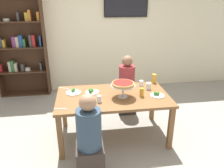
% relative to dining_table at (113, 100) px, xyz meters
% --- Properties ---
extents(ground_plane, '(12.00, 12.00, 0.00)m').
position_rel_dining_table_xyz_m(ground_plane, '(0.00, 0.00, -0.66)').
color(ground_plane, gray).
extents(rear_partition, '(8.00, 0.12, 2.80)m').
position_rel_dining_table_xyz_m(rear_partition, '(0.00, 2.20, 0.74)').
color(rear_partition, beige).
rests_on(rear_partition, ground_plane).
extents(dining_table, '(1.71, 0.98, 0.74)m').
position_rel_dining_table_xyz_m(dining_table, '(0.00, 0.00, 0.00)').
color(dining_table, brown).
rests_on(dining_table, ground_plane).
extents(bookshelf, '(1.10, 0.30, 2.21)m').
position_rel_dining_table_xyz_m(bookshelf, '(-1.77, 2.02, 0.47)').
color(bookshelf, '#422819').
rests_on(bookshelf, ground_plane).
extents(television, '(1.00, 0.05, 0.55)m').
position_rel_dining_table_xyz_m(television, '(0.61, 2.11, 1.33)').
color(television, black).
extents(diner_near_left, '(0.34, 0.34, 1.15)m').
position_rel_dining_table_xyz_m(diner_near_left, '(-0.41, -0.80, -0.17)').
color(diner_near_left, '#382D28').
rests_on(diner_near_left, ground_plane).
extents(diner_far_right, '(0.34, 0.34, 1.15)m').
position_rel_dining_table_xyz_m(diner_far_right, '(0.39, 0.80, -0.17)').
color(diner_far_right, '#382D28').
rests_on(diner_far_right, ground_plane).
extents(deep_dish_pizza_stand, '(0.37, 0.37, 0.24)m').
position_rel_dining_table_xyz_m(deep_dish_pizza_stand, '(0.14, -0.08, 0.28)').
color(deep_dish_pizza_stand, silver).
rests_on(deep_dish_pizza_stand, dining_table).
extents(salad_plate_near_diner, '(0.24, 0.24, 0.07)m').
position_rel_dining_table_xyz_m(salad_plate_near_diner, '(-0.60, 0.18, 0.10)').
color(salad_plate_near_diner, white).
rests_on(salad_plate_near_diner, dining_table).
extents(salad_plate_far_diner, '(0.21, 0.21, 0.07)m').
position_rel_dining_table_xyz_m(salad_plate_far_diner, '(-0.32, 0.15, 0.10)').
color(salad_plate_far_diner, white).
rests_on(salad_plate_far_diner, dining_table).
extents(salad_plate_spare, '(0.22, 0.22, 0.07)m').
position_rel_dining_table_xyz_m(salad_plate_spare, '(0.67, -0.11, 0.10)').
color(salad_plate_spare, white).
rests_on(salad_plate_spare, dining_table).
extents(beer_glass_amber_tall, '(0.06, 0.06, 0.13)m').
position_rel_dining_table_xyz_m(beer_glass_amber_tall, '(0.43, -0.09, 0.15)').
color(beer_glass_amber_tall, gold).
rests_on(beer_glass_amber_tall, dining_table).
extents(beer_glass_amber_short, '(0.08, 0.08, 0.16)m').
position_rel_dining_table_xyz_m(beer_glass_amber_short, '(0.79, 0.43, 0.16)').
color(beer_glass_amber_short, gold).
rests_on(beer_glass_amber_short, dining_table).
extents(water_glass_clear_near, '(0.07, 0.07, 0.10)m').
position_rel_dining_table_xyz_m(water_glass_clear_near, '(0.53, 0.31, 0.13)').
color(water_glass_clear_near, white).
rests_on(water_glass_clear_near, dining_table).
extents(water_glass_clear_far, '(0.08, 0.08, 0.11)m').
position_rel_dining_table_xyz_m(water_glass_clear_far, '(0.61, 0.16, 0.14)').
color(water_glass_clear_far, white).
rests_on(water_glass_clear_far, dining_table).
extents(water_glass_clear_spare, '(0.06, 0.06, 0.10)m').
position_rel_dining_table_xyz_m(water_glass_clear_spare, '(-0.23, -0.20, 0.13)').
color(water_glass_clear_spare, white).
rests_on(water_glass_clear_spare, dining_table).
extents(cutlery_fork_near, '(0.18, 0.05, 0.00)m').
position_rel_dining_table_xyz_m(cutlery_fork_near, '(-0.77, -0.33, 0.09)').
color(cutlery_fork_near, silver).
rests_on(cutlery_fork_near, dining_table).
extents(cutlery_knife_near, '(0.18, 0.02, 0.00)m').
position_rel_dining_table_xyz_m(cutlery_knife_near, '(0.13, 0.35, 0.09)').
color(cutlery_knife_near, silver).
rests_on(cutlery_knife_near, dining_table).
extents(cutlery_fork_far, '(0.17, 0.08, 0.00)m').
position_rel_dining_table_xyz_m(cutlery_fork_far, '(-0.76, 0.39, 0.09)').
color(cutlery_fork_far, silver).
rests_on(cutlery_fork_far, dining_table).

